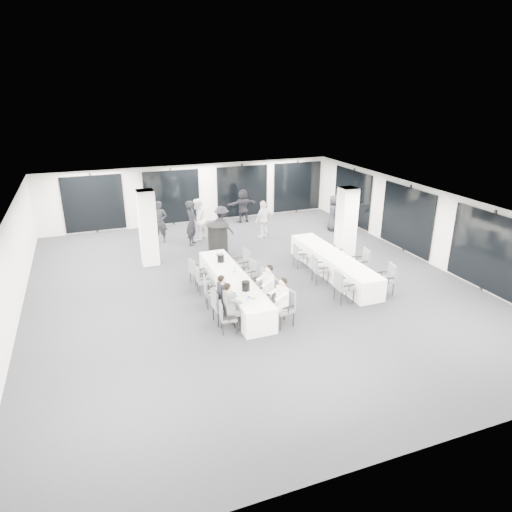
{
  "coord_description": "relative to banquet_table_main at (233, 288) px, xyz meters",
  "views": [
    {
      "loc": [
        -4.74,
        -13.11,
        6.32
      ],
      "look_at": [
        0.14,
        -0.2,
        1.11
      ],
      "focal_mm": 32.0,
      "sensor_mm": 36.0,
      "label": 1
    }
  ],
  "objects": [
    {
      "name": "chair_main_right_fourth",
      "position": [
        0.83,
        0.76,
        0.13
      ],
      "size": [
        0.52,
        0.56,
        0.89
      ],
      "rotation": [
        0.0,
        0.0,
        1.75
      ],
      "color": "#4C4E53",
      "rests_on": "floor"
    },
    {
      "name": "standing_guest_g",
      "position": [
        -1.19,
        6.32,
        0.63
      ],
      "size": [
        0.9,
        0.82,
        2.0
      ],
      "primitive_type": "imported",
      "rotation": [
        0.0,
        0.0,
        -0.38
      ],
      "color": "black",
      "rests_on": "floor"
    },
    {
      "name": "chair_main_left_second",
      "position": [
        -0.84,
        -1.34,
        0.19
      ],
      "size": [
        0.53,
        0.59,
        1.0
      ],
      "rotation": [
        0.0,
        0.0,
        -1.51
      ],
      "color": "#4C4E53",
      "rests_on": "floor"
    },
    {
      "name": "plate_b",
      "position": [
        0.05,
        -1.71,
        0.39
      ],
      "size": [
        0.2,
        0.2,
        0.03
      ],
      "color": "white",
      "rests_on": "banquet_table_main"
    },
    {
      "name": "chair_side_right_far",
      "position": [
        4.7,
        1.67,
        0.11
      ],
      "size": [
        0.52,
        0.55,
        0.86
      ],
      "rotation": [
        0.0,
        0.0,
        1.82
      ],
      "color": "#4C4E53",
      "rests_on": "floor"
    },
    {
      "name": "cocktail_table",
      "position": [
        0.67,
        3.99,
        0.24
      ],
      "size": [
        0.88,
        0.88,
        1.22
      ],
      "color": "black",
      "rests_on": "floor"
    },
    {
      "name": "chair_side_right_near",
      "position": [
        4.71,
        -1.38,
        0.19
      ],
      "size": [
        0.58,
        0.62,
        0.99
      ],
      "rotation": [
        0.0,
        0.0,
        1.41
      ],
      "color": "#4C4E53",
      "rests_on": "floor"
    },
    {
      "name": "chair_side_right_mid",
      "position": [
        4.72,
        0.08,
        0.2
      ],
      "size": [
        0.58,
        0.62,
        1.01
      ],
      "rotation": [
        0.0,
        0.0,
        1.41
      ],
      "color": "#4C4E53",
      "rests_on": "floor"
    },
    {
      "name": "banquet_table_main",
      "position": [
        0.0,
        0.0,
        0.0
      ],
      "size": [
        0.9,
        5.0,
        0.75
      ],
      "primitive_type": "cube",
      "color": "white",
      "rests_on": "floor"
    },
    {
      "name": "standing_guest_a",
      "position": [
        0.0,
        5.52,
        0.69
      ],
      "size": [
        0.9,
        0.97,
        2.12
      ],
      "primitive_type": "imported",
      "rotation": [
        0.0,
        0.0,
        1.12
      ],
      "color": "black",
      "rests_on": "floor"
    },
    {
      "name": "seated_guest_d",
      "position": [
        0.67,
        -1.11,
        0.44
      ],
      "size": [
        0.5,
        0.38,
        1.44
      ],
      "rotation": [
        0.0,
        0.0,
        1.57
      ],
      "color": "silver",
      "rests_on": "floor"
    },
    {
      "name": "chair_main_left_mid",
      "position": [
        -0.82,
        -0.27,
        0.11
      ],
      "size": [
        0.48,
        0.52,
        0.86
      ],
      "rotation": [
        0.0,
        0.0,
        -1.7
      ],
      "color": "#4C4E53",
      "rests_on": "floor"
    },
    {
      "name": "chair_main_right_far",
      "position": [
        0.84,
        1.51,
        0.19
      ],
      "size": [
        0.54,
        0.59,
        0.99
      ],
      "rotation": [
        0.0,
        0.0,
        1.66
      ],
      "color": "#4C4E53",
      "rests_on": "floor"
    },
    {
      "name": "seated_guest_c",
      "position": [
        0.67,
        -2.1,
        0.44
      ],
      "size": [
        0.5,
        0.38,
        1.44
      ],
      "rotation": [
        0.0,
        0.0,
        1.57
      ],
      "color": "silver",
      "rests_on": "floor"
    },
    {
      "name": "chair_main_left_near",
      "position": [
        -0.83,
        -1.89,
        0.12
      ],
      "size": [
        0.51,
        0.54,
        0.87
      ],
      "rotation": [
        0.0,
        0.0,
        -1.74
      ],
      "color": "#4C4E53",
      "rests_on": "floor"
    },
    {
      "name": "chair_side_left_near",
      "position": [
        3.04,
        -1.41,
        0.2
      ],
      "size": [
        0.52,
        0.58,
        1.01
      ],
      "rotation": [
        0.0,
        0.0,
        -1.58
      ],
      "color": "#4C4E53",
      "rests_on": "floor"
    },
    {
      "name": "chair_main_right_mid",
      "position": [
        0.83,
        -0.3,
        0.17
      ],
      "size": [
        0.59,
        0.61,
        0.96
      ],
      "rotation": [
        0.0,
        0.0,
        1.82
      ],
      "color": "#4C4E53",
      "rests_on": "floor"
    },
    {
      "name": "standing_guest_c",
      "position": [
        1.14,
        5.02,
        0.57
      ],
      "size": [
        1.28,
        1.32,
        1.89
      ],
      "primitive_type": "imported",
      "rotation": [
        0.0,
        0.0,
        2.31
      ],
      "color": "black",
      "rests_on": "floor"
    },
    {
      "name": "ice_bucket_near",
      "position": [
        0.03,
        -1.09,
        0.51
      ],
      "size": [
        0.24,
        0.24,
        0.27
      ],
      "primitive_type": "cylinder",
      "color": "black",
      "rests_on": "banquet_table_main"
    },
    {
      "name": "seated_guest_a",
      "position": [
        -0.67,
        -1.9,
        0.44
      ],
      "size": [
        0.5,
        0.38,
        1.44
      ],
      "rotation": [
        0.0,
        0.0,
        -1.57
      ],
      "color": "#53545A",
      "rests_on": "floor"
    },
    {
      "name": "chair_main_right_near",
      "position": [
        0.84,
        -2.08,
        0.22
      ],
      "size": [
        0.62,
        0.65,
        1.04
      ],
      "rotation": [
        0.0,
        0.0,
        1.77
      ],
      "color": "#4C4E53",
      "rests_on": "floor"
    },
    {
      "name": "banquet_table_side",
      "position": [
        3.88,
        0.6,
        0.0
      ],
      "size": [
        0.9,
        5.0,
        0.75
      ],
      "primitive_type": "cube",
      "color": "white",
      "rests_on": "floor"
    },
    {
      "name": "plate_a",
      "position": [
        -0.05,
        -1.66,
        0.39
      ],
      "size": [
        0.18,
        0.18,
        0.03
      ],
      "color": "white",
      "rests_on": "banquet_table_main"
    },
    {
      "name": "plate_c",
      "position": [
        0.14,
        -0.58,
        0.39
      ],
      "size": [
        0.22,
        0.22,
        0.03
      ],
      "color": "white",
      "rests_on": "banquet_table_main"
    },
    {
      "name": "wine_glass",
      "position": [
        0.16,
        -1.97,
        0.53
      ],
      "size": [
        0.08,
        0.08,
        0.21
      ],
      "color": "silver",
      "rests_on": "banquet_table_main"
    },
    {
      "name": "chair_main_left_fourth",
      "position": [
        -0.83,
        0.72,
        0.13
      ],
      "size": [
        0.46,
        0.51,
        0.88
      ],
      "rotation": [
        0.0,
        0.0,
        -1.61
      ],
      "color": "#4C4E53",
      "rests_on": "floor"
    },
    {
      "name": "standing_guest_h",
      "position": [
        7.02,
        5.01,
        0.57
      ],
      "size": [
        1.03,
        1.03,
        1.88
      ],
      "primitive_type": "imported",
      "rotation": [
        0.0,
        0.0,
        2.36
      ],
      "color": "black",
      "rests_on": "floor"
    },
    {
      "name": "chair_side_left_mid",
      "position": [
        3.04,
        0.14,
        0.18
      ],
      "size": [
        0.55,
        0.59,
        0.97
      ],
      "rotation": [
        0.0,
        0.0,
        -1.69
      ],
      "color": "#4C4E53",
      "rests_on": "floor"
    },
    {
      "name": "chair_side_left_far",
      "position": [
        3.05,
        1.65,
        0.13
      ],
      "size": [
        0.47,
        0.52,
        0.88
      ],
      "rotation": [
        0.0,
        0.0,
        -1.62
      ],
      "color": "#4C4E53",
      "rests_on": "floor"
    },
    {
      "name": "seated_guest_b",
      "position": [
        -0.67,
        -1.34,
        0.44
      ],
      "size": [
        0.5,
        0.38,
        1.44
      ],
      "rotation": [
        0.0,
        0.0,
        -1.57
      ],
      "color": "black",
      "rests_on": "floor"
    },
    {
      "name": "standing_guest_f",
      "position": [
        3.09,
        7.94,
        0.55
      ],
      "size": [
        1.75,
        0.78,
        1.86
      ],
      "primitive_type": "imported",
      "rotation": [
        0.0,
        0.0,
        3.22
      ],
      "color": "black",
      "rests_on": "floor"
    },
    {
      "name": "chair_main_right_second",
      "position": [
        0.83,
        -1.11,
        0.18
      ],
      "size": [
        0.51,
        0.57,
        0.97
      ],
      "rotation": [
        0.0,
        0.0,
        1.61
      ],
      "color": "#4C4E53",
      "rests_on": "floor"
    },
    {
      "name": "ice_bucket_far",
      "position": [
        -0.0,
        1.33,
        0.51
      ],
      "size": [
        0.24,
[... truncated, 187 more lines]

